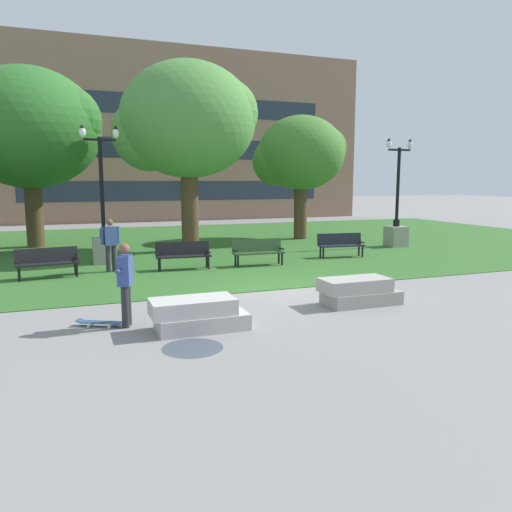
% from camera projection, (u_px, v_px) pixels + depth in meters
% --- Properties ---
extents(ground_plane, '(140.00, 140.00, 0.00)m').
position_uv_depth(ground_plane, '(278.00, 290.00, 13.53)').
color(ground_plane, gray).
extents(grass_lawn, '(40.00, 20.00, 0.02)m').
position_uv_depth(grass_lawn, '(193.00, 245.00, 22.79)').
color(grass_lawn, '#336628').
rests_on(grass_lawn, ground).
extents(concrete_block_center, '(1.91, 0.90, 0.64)m').
position_uv_depth(concrete_block_center, '(198.00, 315.00, 9.92)').
color(concrete_block_center, '#BCB7B2').
rests_on(concrete_block_center, ground).
extents(concrete_block_left, '(1.91, 0.90, 0.64)m').
position_uv_depth(concrete_block_left, '(358.00, 292.00, 11.96)').
color(concrete_block_left, '#9E9991').
rests_on(concrete_block_left, ground).
extents(person_skateboarder, '(0.44, 0.55, 1.71)m').
position_uv_depth(person_skateboarder, '(125.00, 279.00, 10.05)').
color(person_skateboarder, '#28282D').
rests_on(person_skateboarder, ground).
extents(skateboard, '(0.99, 0.66, 0.14)m').
position_uv_depth(skateboard, '(101.00, 322.00, 10.15)').
color(skateboard, '#2D4C75').
rests_on(skateboard, ground).
extents(puddle, '(1.09, 1.09, 0.01)m').
position_uv_depth(puddle, '(193.00, 348.00, 8.86)').
color(puddle, '#47515B').
rests_on(puddle, ground).
extents(park_bench_near_left, '(1.82, 0.61, 0.90)m').
position_uv_depth(park_bench_near_left, '(258.00, 250.00, 17.35)').
color(park_bench_near_left, '#284723').
rests_on(park_bench_near_left, grass_lawn).
extents(park_bench_near_right, '(1.85, 0.76, 0.90)m').
position_uv_depth(park_bench_near_right, '(341.00, 243.00, 19.24)').
color(park_bench_near_right, '#1E232D').
rests_on(park_bench_near_right, grass_lawn).
extents(park_bench_far_left, '(1.85, 0.75, 0.90)m').
position_uv_depth(park_bench_far_left, '(47.00, 261.00, 15.08)').
color(park_bench_far_left, black).
rests_on(park_bench_far_left, grass_lawn).
extents(park_bench_far_right, '(1.83, 0.66, 0.90)m').
position_uv_depth(park_bench_far_right, '(183.00, 254.00, 16.57)').
color(park_bench_far_right, black).
rests_on(park_bench_far_right, grass_lawn).
extents(lamp_post_right, '(1.32, 0.80, 4.82)m').
position_uv_depth(lamp_post_right, '(104.00, 236.00, 17.74)').
color(lamp_post_right, gray).
rests_on(lamp_post_right, grass_lawn).
extents(lamp_post_left, '(1.32, 0.80, 4.74)m').
position_uv_depth(lamp_post_left, '(396.00, 225.00, 22.24)').
color(lamp_post_left, gray).
rests_on(lamp_post_left, grass_lawn).
extents(tree_near_left, '(5.76, 5.48, 7.68)m').
position_uv_depth(tree_near_left, '(186.00, 122.00, 20.21)').
color(tree_near_left, '#4C3823').
rests_on(tree_near_left, grass_lawn).
extents(tree_far_left, '(4.51, 4.29, 6.11)m').
position_uv_depth(tree_far_left, '(300.00, 154.00, 24.73)').
color(tree_far_left, '#4C3823').
rests_on(tree_far_left, grass_lawn).
extents(tree_far_right, '(6.36, 6.06, 7.73)m').
position_uv_depth(tree_far_right, '(27.00, 130.00, 21.45)').
color(tree_far_right, '#4C3823').
rests_on(tree_far_right, grass_lawn).
extents(person_bystander_near_lawn, '(0.63, 0.34, 1.71)m').
position_uv_depth(person_bystander_near_lawn, '(110.00, 242.00, 16.03)').
color(person_bystander_near_lawn, '#28282D').
rests_on(person_bystander_near_lawn, grass_lawn).
extents(building_facade_distant, '(28.99, 1.03, 12.44)m').
position_uv_depth(building_facade_distant, '(177.00, 135.00, 36.12)').
color(building_facade_distant, '#8E6B56').
rests_on(building_facade_distant, ground).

